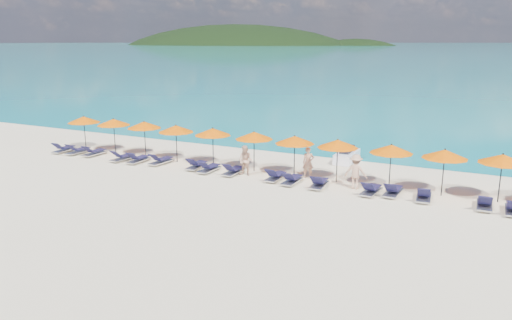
% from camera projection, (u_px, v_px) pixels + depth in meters
% --- Properties ---
extents(ground, '(1400.00, 1400.00, 0.00)m').
position_uv_depth(ground, '(227.00, 199.00, 23.03)').
color(ground, beige).
extents(sea, '(1600.00, 1300.00, 0.01)m').
position_uv_depth(sea, '(501.00, 45.00, 596.57)').
color(sea, '#1FA9B2').
rests_on(sea, ground).
extents(headland_main, '(374.00, 242.00, 126.50)m').
position_uv_depth(headland_main, '(234.00, 76.00, 631.72)').
color(headland_main, black).
rests_on(headland_main, ground).
extents(headland_small, '(162.00, 126.00, 85.50)m').
position_uv_depth(headland_small, '(354.00, 76.00, 583.16)').
color(headland_small, black).
rests_on(headland_small, ground).
extents(jetski, '(1.00, 2.59, 0.92)m').
position_uv_depth(jetski, '(347.00, 156.00, 29.89)').
color(jetski, white).
rests_on(jetski, ground).
extents(beachgoer_a, '(0.71, 0.63, 1.63)m').
position_uv_depth(beachgoer_a, '(308.00, 162.00, 26.44)').
color(beachgoer_a, tan).
rests_on(beachgoer_a, ground).
extents(beachgoer_b, '(0.81, 0.47, 1.65)m').
position_uv_depth(beachgoer_b, '(245.00, 161.00, 26.77)').
color(beachgoer_b, tan).
rests_on(beachgoer_b, ground).
extents(beachgoer_c, '(1.16, 0.60, 1.74)m').
position_uv_depth(beachgoer_c, '(356.00, 172.00, 24.39)').
color(beachgoer_c, tan).
rests_on(beachgoer_c, ground).
extents(umbrella_0, '(2.10, 2.10, 2.28)m').
position_uv_depth(umbrella_0, '(84.00, 120.00, 32.88)').
color(umbrella_0, black).
rests_on(umbrella_0, ground).
extents(umbrella_1, '(2.10, 2.10, 2.28)m').
position_uv_depth(umbrella_1, '(114.00, 122.00, 31.88)').
color(umbrella_1, black).
rests_on(umbrella_1, ground).
extents(umbrella_2, '(2.10, 2.10, 2.28)m').
position_uv_depth(umbrella_2, '(144.00, 125.00, 30.83)').
color(umbrella_2, black).
rests_on(umbrella_2, ground).
extents(umbrella_3, '(2.10, 2.10, 2.28)m').
position_uv_depth(umbrella_3, '(176.00, 129.00, 29.50)').
color(umbrella_3, black).
rests_on(umbrella_3, ground).
extents(umbrella_4, '(2.10, 2.10, 2.28)m').
position_uv_depth(umbrella_4, '(213.00, 132.00, 28.53)').
color(umbrella_4, black).
rests_on(umbrella_4, ground).
extents(umbrella_5, '(2.10, 2.10, 2.28)m').
position_uv_depth(umbrella_5, '(254.00, 136.00, 27.43)').
color(umbrella_5, black).
rests_on(umbrella_5, ground).
extents(umbrella_6, '(2.10, 2.10, 2.28)m').
position_uv_depth(umbrella_6, '(295.00, 140.00, 26.26)').
color(umbrella_6, black).
rests_on(umbrella_6, ground).
extents(umbrella_7, '(2.10, 2.10, 2.28)m').
position_uv_depth(umbrella_7, '(338.00, 144.00, 25.29)').
color(umbrella_7, black).
rests_on(umbrella_7, ground).
extents(umbrella_8, '(2.10, 2.10, 2.28)m').
position_uv_depth(umbrella_8, '(391.00, 149.00, 24.09)').
color(umbrella_8, black).
rests_on(umbrella_8, ground).
extents(umbrella_9, '(2.10, 2.10, 2.28)m').
position_uv_depth(umbrella_9, '(445.00, 154.00, 23.03)').
color(umbrella_9, black).
rests_on(umbrella_9, ground).
extents(umbrella_10, '(2.10, 2.10, 2.28)m').
position_uv_depth(umbrella_10, '(503.00, 159.00, 22.10)').
color(umbrella_10, black).
rests_on(umbrella_10, ground).
extents(lounger_0, '(0.78, 1.75, 0.66)m').
position_uv_depth(lounger_0, '(64.00, 149.00, 32.43)').
color(lounger_0, silver).
rests_on(lounger_0, ground).
extents(lounger_1, '(0.71, 1.73, 0.66)m').
position_uv_depth(lounger_1, '(78.00, 150.00, 31.96)').
color(lounger_1, silver).
rests_on(lounger_1, ground).
extents(lounger_2, '(0.66, 1.71, 0.66)m').
position_uv_depth(lounger_2, '(94.00, 152.00, 31.47)').
color(lounger_2, silver).
rests_on(lounger_2, ground).
extents(lounger_3, '(0.78, 1.75, 0.66)m').
position_uv_depth(lounger_3, '(123.00, 157.00, 30.18)').
color(lounger_3, silver).
rests_on(lounger_3, ground).
extents(lounger_4, '(0.66, 1.72, 0.66)m').
position_uv_depth(lounger_4, '(138.00, 159.00, 29.69)').
color(lounger_4, silver).
rests_on(lounger_4, ground).
extents(lounger_5, '(0.76, 1.75, 0.66)m').
position_uv_depth(lounger_5, '(161.00, 160.00, 29.33)').
color(lounger_5, silver).
rests_on(lounger_5, ground).
extents(lounger_6, '(0.73, 1.74, 0.66)m').
position_uv_depth(lounger_6, '(197.00, 165.00, 28.29)').
color(lounger_6, silver).
rests_on(lounger_6, ground).
extents(lounger_7, '(0.65, 1.71, 0.66)m').
position_uv_depth(lounger_7, '(209.00, 168.00, 27.62)').
color(lounger_7, silver).
rests_on(lounger_7, ground).
extents(lounger_8, '(0.62, 1.70, 0.66)m').
position_uv_depth(lounger_8, '(233.00, 171.00, 27.08)').
color(lounger_8, silver).
rests_on(lounger_8, ground).
extents(lounger_9, '(0.66, 1.71, 0.66)m').
position_uv_depth(lounger_9, '(276.00, 176.00, 25.98)').
color(lounger_9, silver).
rests_on(lounger_9, ground).
extents(lounger_10, '(0.63, 1.70, 0.66)m').
position_uv_depth(lounger_10, '(292.00, 179.00, 25.35)').
color(lounger_10, silver).
rests_on(lounger_10, ground).
extents(lounger_11, '(0.74, 1.74, 0.66)m').
position_uv_depth(lounger_11, '(319.00, 183.00, 24.72)').
color(lounger_11, silver).
rests_on(lounger_11, ground).
extents(lounger_12, '(0.75, 1.74, 0.66)m').
position_uv_depth(lounger_12, '(371.00, 190.00, 23.64)').
color(lounger_12, silver).
rests_on(lounger_12, ground).
extents(lounger_13, '(0.69, 1.72, 0.66)m').
position_uv_depth(lounger_13, '(393.00, 191.00, 23.48)').
color(lounger_13, silver).
rests_on(lounger_13, ground).
extents(lounger_14, '(0.79, 1.75, 0.66)m').
position_uv_depth(lounger_14, '(424.00, 195.00, 22.78)').
color(lounger_14, silver).
rests_on(lounger_14, ground).
extents(lounger_15, '(0.69, 1.72, 0.66)m').
position_uv_depth(lounger_15, '(485.00, 203.00, 21.67)').
color(lounger_15, silver).
rests_on(lounger_15, ground).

